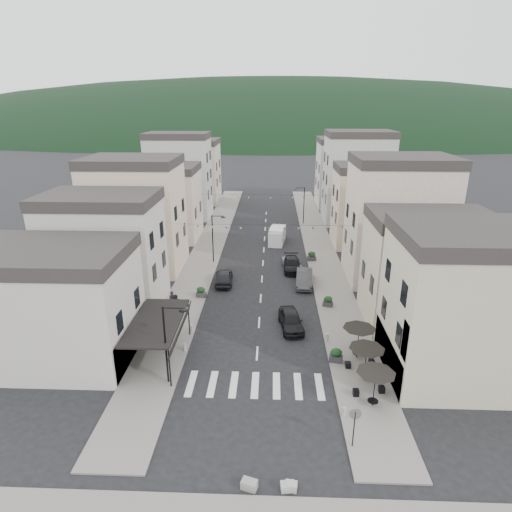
{
  "coord_description": "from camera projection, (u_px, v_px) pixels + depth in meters",
  "views": [
    {
      "loc": [
        1.03,
        -23.01,
        18.67
      ],
      "look_at": [
        -0.58,
        18.88,
        3.5
      ],
      "focal_mm": 30.0,
      "sensor_mm": 36.0,
      "label": 1
    }
  ],
  "objects": [
    {
      "name": "planter_ra",
      "position": [
        336.0,
        355.0,
        32.22
      ],
      "size": [
        1.1,
        0.76,
        1.13
      ],
      "rotation": [
        0.0,
        0.0,
        -0.22
      ],
      "color": "#29292B",
      "rests_on": "sidewalk_right"
    },
    {
      "name": "hill_backdrop",
      "position": [
        272.0,
        129.0,
        309.9
      ],
      "size": [
        640.0,
        360.0,
        70.0
      ],
      "primitive_type": "ellipsoid",
      "color": "black",
      "rests_on": "ground"
    },
    {
      "name": "concrete_block_a",
      "position": [
        249.0,
        485.0,
        21.82
      ],
      "size": [
        0.92,
        0.72,
        0.5
      ],
      "primitive_type": "cube",
      "rotation": [
        0.0,
        0.0,
        -0.31
      ],
      "color": "gray",
      "rests_on": "ground"
    },
    {
      "name": "bistro_building",
      "position": [
        465.0,
        312.0,
        29.55
      ],
      "size": [
        10.0,
        8.0,
        10.0
      ],
      "primitive_type": "cube",
      "color": "#C0B799",
      "rests_on": "ground"
    },
    {
      "name": "buildings_row_left",
      "position": [
        165.0,
        194.0,
        61.93
      ],
      "size": [
        10.2,
        54.16,
        14.0
      ],
      "color": "#BBB5AB",
      "rests_on": "ground"
    },
    {
      "name": "traffic_sign",
      "position": [
        355.0,
        420.0,
        23.86
      ],
      "size": [
        0.7,
        0.07,
        2.7
      ],
      "color": "black",
      "rests_on": "ground"
    },
    {
      "name": "streetlamp_right_far",
      "position": [
        302.0,
        202.0,
        67.89
      ],
      "size": [
        1.7,
        0.56,
        6.0
      ],
      "color": "black",
      "rests_on": "ground"
    },
    {
      "name": "boutique_awning",
      "position": [
        160.0,
        323.0,
        31.92
      ],
      "size": [
        3.77,
        7.5,
        3.28
      ],
      "color": "black",
      "rests_on": "ground"
    },
    {
      "name": "streetlamp_left_near",
      "position": [
        169.0,
        337.0,
        28.85
      ],
      "size": [
        1.7,
        0.56,
        6.0
      ],
      "color": "black",
      "rests_on": "ground"
    },
    {
      "name": "ground",
      "position": [
        254.0,
        404.0,
        28.02
      ],
      "size": [
        700.0,
        700.0,
        0.0
      ],
      "primitive_type": "plane",
      "color": "black",
      "rests_on": "ground"
    },
    {
      "name": "parked_car_a",
      "position": [
        291.0,
        320.0,
        37.15
      ],
      "size": [
        2.41,
        4.73,
        1.54
      ],
      "primitive_type": "imported",
      "rotation": [
        0.0,
        0.0,
        0.14
      ],
      "color": "black",
      "rests_on": "ground"
    },
    {
      "name": "bollards",
      "position": [
        257.0,
        352.0,
        33.04
      ],
      "size": [
        11.66,
        10.26,
        0.6
      ],
      "color": "gray",
      "rests_on": "ground"
    },
    {
      "name": "bunting_far",
      "position": [
        265.0,
        197.0,
        61.8
      ],
      "size": [
        19.0,
        0.28,
        0.62
      ],
      "color": "black",
      "rests_on": "ground"
    },
    {
      "name": "bunting_near",
      "position": [
        262.0,
        228.0,
        46.76
      ],
      "size": [
        19.0,
        0.28,
        0.62
      ],
      "color": "black",
      "rests_on": "ground"
    },
    {
      "name": "planter_rc",
      "position": [
        312.0,
        256.0,
        52.8
      ],
      "size": [
        1.14,
        0.77,
        1.18
      ],
      "rotation": [
        0.0,
        0.0,
        0.2
      ],
      "color": "#313234",
      "rests_on": "sidewalk_right"
    },
    {
      "name": "parked_car_d",
      "position": [
        292.0,
        264.0,
        50.05
      ],
      "size": [
        2.04,
        4.87,
        1.4
      ],
      "primitive_type": "imported",
      "rotation": [
        0.0,
        0.0,
        0.02
      ],
      "color": "black",
      "rests_on": "ground"
    },
    {
      "name": "boutique_building",
      "position": [
        50.0,
        310.0,
        31.91
      ],
      "size": [
        12.0,
        8.0,
        8.0
      ],
      "primitive_type": "cube",
      "color": "#BBB5AB",
      "rests_on": "ground"
    },
    {
      "name": "planter_rb",
      "position": [
        328.0,
        301.0,
        40.99
      ],
      "size": [
        1.05,
        0.78,
        1.05
      ],
      "rotation": [
        0.0,
        0.0,
        -0.31
      ],
      "color": "#2C2C2E",
      "rests_on": "sidewalk_right"
    },
    {
      "name": "concrete_block_c",
      "position": [
        288.0,
        487.0,
        21.77
      ],
      "size": [
        0.77,
        0.6,
        0.4
      ],
      "primitive_type": "cube",
      "rotation": [
        0.0,
        0.0,
        0.15
      ],
      "color": "#A4A19C",
      "rests_on": "ground"
    },
    {
      "name": "planter_la",
      "position": [
        163.0,
        334.0,
        35.17
      ],
      "size": [
        1.08,
        0.77,
        1.1
      ],
      "rotation": [
        0.0,
        0.0,
        0.26
      ],
      "color": "#323235",
      "rests_on": "sidewalk_left"
    },
    {
      "name": "buildings_row_right",
      "position": [
        369.0,
        195.0,
        59.73
      ],
      "size": [
        10.2,
        54.16,
        14.5
      ],
      "color": "#C0B799",
      "rests_on": "ground"
    },
    {
      "name": "parked_car_e",
      "position": [
        224.0,
        277.0,
        46.37
      ],
      "size": [
        2.13,
        4.7,
        1.57
      ],
      "primitive_type": "imported",
      "rotation": [
        0.0,
        0.0,
        3.2
      ],
      "color": "black",
      "rests_on": "ground"
    },
    {
      "name": "planter_lb",
      "position": [
        201.0,
        292.0,
        42.94
      ],
      "size": [
        1.07,
        0.71,
        1.1
      ],
      "rotation": [
        0.0,
        0.0,
        -0.19
      ],
      "color": "#323335",
      "rests_on": "sidewalk_left"
    },
    {
      "name": "concrete_block_b",
      "position": [
        291.0,
        486.0,
        21.75
      ],
      "size": [
        0.67,
        0.55,
        0.45
      ],
      "primitive_type": "cube",
      "rotation": [
        0.0,
        0.0,
        -0.17
      ],
      "color": "#A2A19A",
      "rests_on": "ground"
    },
    {
      "name": "cafe_terrace",
      "position": [
        367.0,
        352.0,
        29.57
      ],
      "size": [
        2.5,
        8.1,
        2.53
      ],
      "color": "black",
      "rests_on": "ground"
    },
    {
      "name": "parked_car_c",
      "position": [
        292.0,
        264.0,
        50.54
      ],
      "size": [
        2.59,
        4.63,
        1.22
      ],
      "primitive_type": "imported",
      "rotation": [
        0.0,
        0.0,
        0.13
      ],
      "color": "gray",
      "rests_on": "ground"
    },
    {
      "name": "parked_car_b",
      "position": [
        304.0,
        278.0,
        45.96
      ],
      "size": [
        2.07,
        4.95,
        1.59
      ],
      "primitive_type": "imported",
      "rotation": [
        0.0,
        0.0,
        -0.08
      ],
      "color": "#343436",
      "rests_on": "ground"
    },
    {
      "name": "pedestrian_b",
      "position": [
        176.0,
        304.0,
        39.65
      ],
      "size": [
        1.1,
        1.06,
        1.79
      ],
      "primitive_type": "imported",
      "rotation": [
        0.0,
        0.0,
        -0.62
      ],
      "color": "#27212C",
      "rests_on": "sidewalk_left"
    },
    {
      "name": "sidewalk_right",
      "position": [
        319.0,
        248.0,
        57.79
      ],
      "size": [
        4.0,
        76.0,
        0.12
      ],
      "primitive_type": "cube",
      "color": "slate",
      "rests_on": "ground"
    },
    {
      "name": "sidewalk_left",
      "position": [
        209.0,
        246.0,
        58.33
      ],
      "size": [
        4.0,
        76.0,
        0.12
      ],
      "primitive_type": "cube",
      "color": "slate",
      "rests_on": "ground"
    },
    {
      "name": "streetlamp_left_far",
      "position": [
        215.0,
        234.0,
        51.4
      ],
      "size": [
        1.7,
        0.56,
        6.0
      ],
      "color": "black",
      "rests_on": "ground"
    },
    {
      "name": "pedestrian_a",
      "position": [
        173.0,
        301.0,
        40.01
      ],
      "size": [
        0.77,
        0.57,
        1.94
      ],
      "primitive_type": "imported",
      "rotation": [
        0.0,
        0.0,
        0.16
      ],
      "color": "black",
      "rests_on": "sidewalk_left"
    },
    {
      "name": "delivery_van",
      "position": [
        277.0,
        235.0,
        59.6
      ],
      "size": [
        2.52,
        5.05,
        2.32
      ],
      "rotation": [
        0.0,
        0.0,
        -0.13
      ],
      "color": "white",
      "rests_on": "ground"
    }
  ]
}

